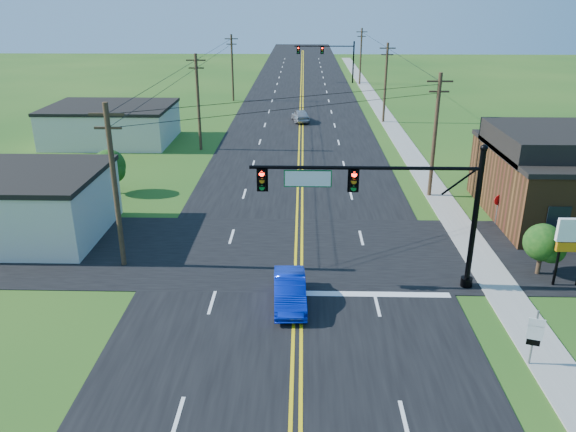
{
  "coord_description": "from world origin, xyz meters",
  "views": [
    {
      "loc": [
        0.32,
        -17.7,
        13.95
      ],
      "look_at": [
        -0.4,
        10.0,
        3.01
      ],
      "focal_mm": 35.0,
      "sensor_mm": 36.0,
      "label": 1
    }
  ],
  "objects_px": {
    "signal_mast_main": "(385,199)",
    "blue_car": "(290,291)",
    "route_sign": "(534,334)",
    "signal_mast_far": "(328,55)",
    "stop_sign": "(498,203)"
  },
  "relations": [
    {
      "from": "signal_mast_main",
      "to": "signal_mast_far",
      "type": "relative_size",
      "value": 1.03
    },
    {
      "from": "signal_mast_main",
      "to": "stop_sign",
      "type": "bearing_deg",
      "value": 44.77
    },
    {
      "from": "signal_mast_main",
      "to": "blue_car",
      "type": "xyz_separation_m",
      "value": [
        -4.55,
        -2.02,
        -4.04
      ]
    },
    {
      "from": "stop_sign",
      "to": "route_sign",
      "type": "bearing_deg",
      "value": -125.13
    },
    {
      "from": "signal_mast_main",
      "to": "stop_sign",
      "type": "distance_m",
      "value": 12.64
    },
    {
      "from": "signal_mast_main",
      "to": "stop_sign",
      "type": "relative_size",
      "value": 5.57
    },
    {
      "from": "blue_car",
      "to": "stop_sign",
      "type": "xyz_separation_m",
      "value": [
        13.21,
        10.61,
        0.75
      ]
    },
    {
      "from": "signal_mast_far",
      "to": "stop_sign",
      "type": "height_order",
      "value": "signal_mast_far"
    },
    {
      "from": "signal_mast_far",
      "to": "blue_car",
      "type": "bearing_deg",
      "value": -93.6
    },
    {
      "from": "blue_car",
      "to": "signal_mast_main",
      "type": "bearing_deg",
      "value": 21.05
    },
    {
      "from": "signal_mast_main",
      "to": "route_sign",
      "type": "bearing_deg",
      "value": -51.48
    },
    {
      "from": "route_sign",
      "to": "blue_car",
      "type": "bearing_deg",
      "value": 172.03
    },
    {
      "from": "signal_mast_far",
      "to": "blue_car",
      "type": "height_order",
      "value": "signal_mast_far"
    },
    {
      "from": "signal_mast_far",
      "to": "route_sign",
      "type": "distance_m",
      "value": 78.8
    },
    {
      "from": "signal_mast_main",
      "to": "blue_car",
      "type": "relative_size",
      "value": 2.63
    }
  ]
}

